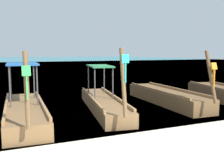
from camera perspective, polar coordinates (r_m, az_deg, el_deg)
name	(u,v)px	position (r m, az deg, el deg)	size (l,w,h in m)	color
ground	(188,160)	(6.12, 16.24, -15.59)	(120.00, 120.00, 0.00)	beige
sea_water	(15,62)	(66.59, -20.41, 4.60)	(120.00, 120.00, 0.00)	#147A89
longtail_boat_green_ribbon	(25,111)	(9.49, -18.56, -5.52)	(1.54, 5.71, 2.36)	brown
longtail_boat_turquoise_ribbon	(103,102)	(10.47, -1.92, -4.06)	(2.00, 6.05, 2.45)	brown
longtail_boat_orange_ribbon	(166,97)	(12.06, 11.75, -2.73)	(1.43, 5.91, 2.38)	brown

